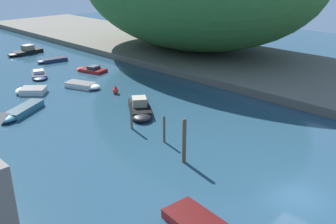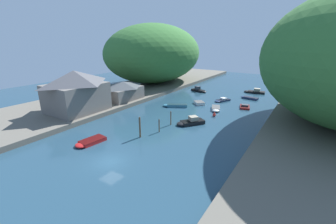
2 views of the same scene
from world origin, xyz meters
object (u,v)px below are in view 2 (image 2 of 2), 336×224
Objects in this scene: boathouse_shed at (123,90)px; boat_open_rowboat at (199,90)px; boat_navy_launch at (216,109)px; person_by_boathouse at (77,113)px; boat_red_skiff at (190,122)px; waterfront_building at (76,90)px; boat_far_right_bank at (174,106)px; boat_small_dinghy at (222,100)px; person_on_quay at (89,109)px; boat_mid_channel at (249,98)px; boat_moored_right at (245,106)px; channel_buoy_near at (214,115)px; boat_near_quay at (89,142)px; boat_cabin_cruiser at (199,102)px; boat_yellow_tender at (254,92)px.

boathouse_shed is 25.30m from boat_open_rowboat.
person_by_boathouse reaches higher than boat_navy_launch.
boat_navy_launch is at bearing -58.62° from boat_red_skiff.
boat_far_right_bank is (14.35, 16.67, -5.15)m from waterfront_building.
boat_navy_launch is at bearing 124.34° from boat_small_dinghy.
waterfront_building reaches higher than person_on_quay.
boat_mid_channel is at bearing -28.09° from person_on_quay.
boat_moored_right reaches higher than boat_small_dinghy.
boat_open_rowboat is 24.13m from channel_buoy_near.
waterfront_building is 11.25× the size of channel_buoy_near.
channel_buoy_near is (11.63, 23.25, 0.13)m from boat_near_quay.
person_on_quay is at bearing 79.39° from boat_small_dinghy.
boathouse_shed is 13.77m from boat_far_right_bank.
boathouse_shed is 1.79× the size of boat_red_skiff.
channel_buoy_near is at bearing -45.06° from person_by_boathouse.
boat_far_right_bank is 6.92m from boat_cabin_cruiser.
boat_small_dinghy is 4.78× the size of channel_buoy_near.
boat_open_rowboat is at bearing -74.35° from boat_navy_launch.
boat_mid_channel is 8.28m from boat_yellow_tender.
waterfront_building is 2.10× the size of boat_open_rowboat.
channel_buoy_near is at bearing 126.62° from boat_small_dinghy.
boat_cabin_cruiser reaches higher than boat_navy_launch.
boat_small_dinghy is at bearing 103.09° from channel_buoy_near.
boat_small_dinghy is 7.11m from boat_moored_right.
waterfront_building is at bearing 139.12° from boat_yellow_tender.
boat_open_rowboat is 1.12× the size of boat_small_dinghy.
boat_moored_right is at bearing -107.76° from boat_near_quay.
boat_small_dinghy reaches higher than boat_cabin_cruiser.
boat_navy_launch is 1.00× the size of boat_moored_right.
waterfront_building is 2.06× the size of boat_red_skiff.
waterfront_building is at bearing -174.99° from boat_cabin_cruiser.
boat_open_rowboat is at bearing 71.04° from waterfront_building.
boat_yellow_tender reaches higher than boat_near_quay.
boat_navy_launch is 4.71m from channel_buoy_near.
boat_cabin_cruiser is (3.83, 5.76, 0.02)m from boat_far_right_bank.
boathouse_shed is (1.58, 12.54, -2.10)m from waterfront_building.
boat_small_dinghy reaches higher than boat_navy_launch.
boat_moored_right is at bearing -36.35° from person_by_boathouse.
person_by_boathouse is (-19.33, -11.07, 1.47)m from boat_red_skiff.
boat_moored_right is (16.85, -9.63, -0.20)m from boat_open_rowboat.
boat_open_rowboat is 39.13m from person_by_boathouse.
channel_buoy_near is (23.76, 2.60, -2.96)m from boathouse_shed.
channel_buoy_near is (10.98, -1.52, 0.09)m from boat_far_right_bank.
person_by_boathouse is at bearing -164.84° from person_on_quay.
boat_red_skiff is at bearing -55.17° from person_by_boathouse.
boat_mid_channel is 0.76× the size of boat_yellow_tender.
boat_navy_launch is 11.45m from boat_red_skiff.
boat_small_dinghy is (22.31, 28.15, -5.20)m from waterfront_building.
boathouse_shed reaches higher than boat_yellow_tender.
boat_small_dinghy is 2.99× the size of person_by_boathouse.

